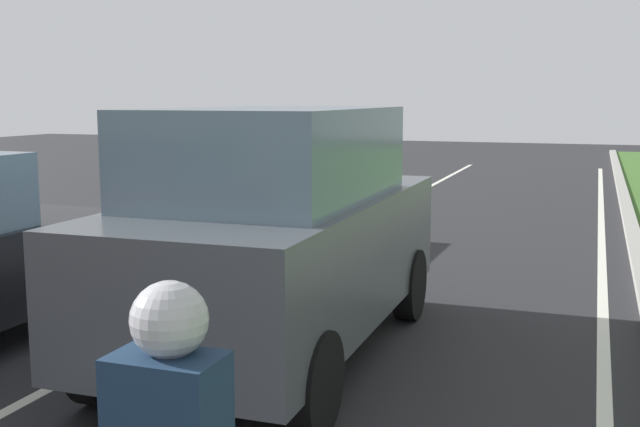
# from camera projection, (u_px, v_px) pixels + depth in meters

# --- Properties ---
(ground_plane) EXTENTS (60.00, 60.00, 0.00)m
(ground_plane) POSITION_uv_depth(u_px,v_px,m) (357.00, 251.00, 12.03)
(ground_plane) COLOR #262628
(lane_line_center) EXTENTS (0.12, 32.00, 0.01)m
(lane_line_center) POSITION_uv_depth(u_px,v_px,m) (315.00, 247.00, 12.26)
(lane_line_center) COLOR silver
(lane_line_center) RESTS_ON ground
(lane_line_right_edge) EXTENTS (0.12, 32.00, 0.01)m
(lane_line_right_edge) POSITION_uv_depth(u_px,v_px,m) (602.00, 267.00, 10.82)
(lane_line_right_edge) COLOR silver
(lane_line_right_edge) RESTS_ON ground
(car_suv_ahead) EXTENTS (2.00, 4.52, 2.28)m
(car_suv_ahead) POSITION_uv_depth(u_px,v_px,m) (278.00, 232.00, 6.98)
(car_suv_ahead) COLOR #474C51
(car_suv_ahead) RESTS_ON ground
(car_hatchback_far) EXTENTS (1.78, 3.73, 1.78)m
(car_hatchback_far) POSITION_uv_depth(u_px,v_px,m) (219.00, 186.00, 13.04)
(car_hatchback_far) COLOR #0C472D
(car_hatchback_far) RESTS_ON ground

